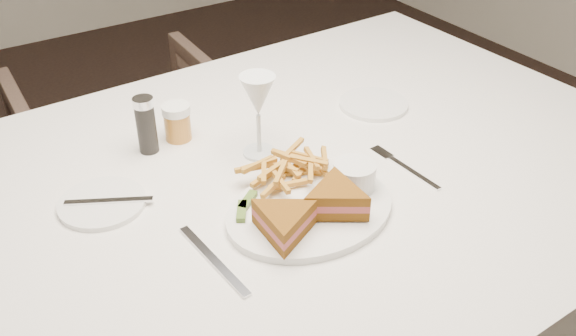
# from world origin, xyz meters

# --- Properties ---
(table) EXTENTS (1.68, 1.14, 0.75)m
(table) POSITION_xyz_m (0.13, -0.35, 0.38)
(table) COLOR silver
(table) RESTS_ON ground
(chair_far) EXTENTS (0.67, 0.63, 0.66)m
(chair_far) POSITION_xyz_m (0.13, 0.55, 0.33)
(chair_far) COLOR #4C382E
(chair_far) RESTS_ON ground
(table_setting) EXTENTS (0.82, 0.57, 0.18)m
(table_setting) POSITION_xyz_m (0.12, -0.40, 0.79)
(table_setting) COLOR white
(table_setting) RESTS_ON table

